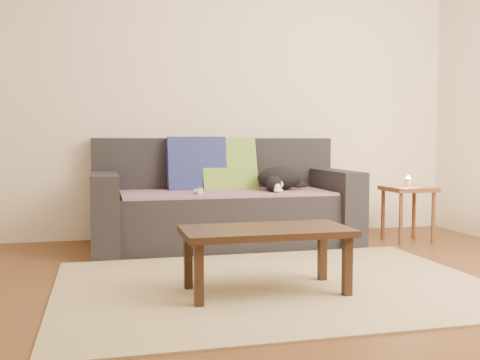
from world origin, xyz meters
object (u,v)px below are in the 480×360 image
object	(u,v)px
cat	(279,179)
wii_remote_a	(200,193)
sofa	(223,206)
wii_remote_b	(198,191)
side_table	(408,196)
coffee_table	(266,236)

from	to	relation	value
cat	wii_remote_a	xyz separation A→B (m)	(-0.70, -0.22, -0.08)
sofa	cat	world-z (taller)	sofa
wii_remote_b	wii_remote_a	bearing A→B (deg)	-159.56
side_table	coffee_table	xyz separation A→B (m)	(-1.62, -1.27, -0.06)
sofa	side_table	xyz separation A→B (m)	(1.53, -0.28, 0.07)
side_table	cat	bearing A→B (deg)	169.31
wii_remote_b	coffee_table	bearing A→B (deg)	-149.54
cat	coffee_table	xyz separation A→B (m)	(-0.55, -1.47, -0.21)
sofa	side_table	distance (m)	1.55
wii_remote_a	cat	bearing A→B (deg)	-64.37
wii_remote_a	sofa	bearing A→B (deg)	-30.80
cat	wii_remote_b	size ratio (longest dim) A/B	3.16
wii_remote_b	cat	bearing A→B (deg)	-60.08
sofa	wii_remote_a	distance (m)	0.42
sofa	cat	bearing A→B (deg)	-10.28
sofa	wii_remote_b	size ratio (longest dim) A/B	14.00
wii_remote_a	wii_remote_b	xyz separation A→B (m)	(0.01, 0.16, 0.00)
side_table	coffee_table	distance (m)	2.06
side_table	coffee_table	size ratio (longest dim) A/B	0.50
wii_remote_a	side_table	bearing A→B (deg)	-81.27
cat	side_table	xyz separation A→B (m)	(1.07, -0.20, -0.15)
cat	wii_remote_b	world-z (taller)	cat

